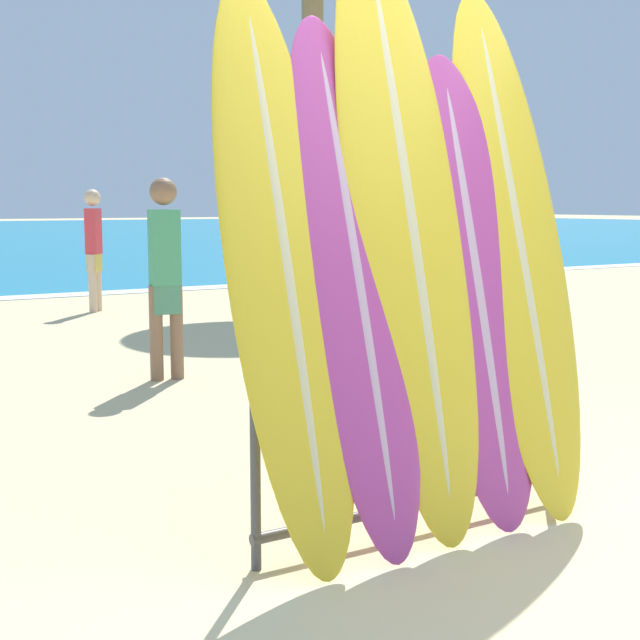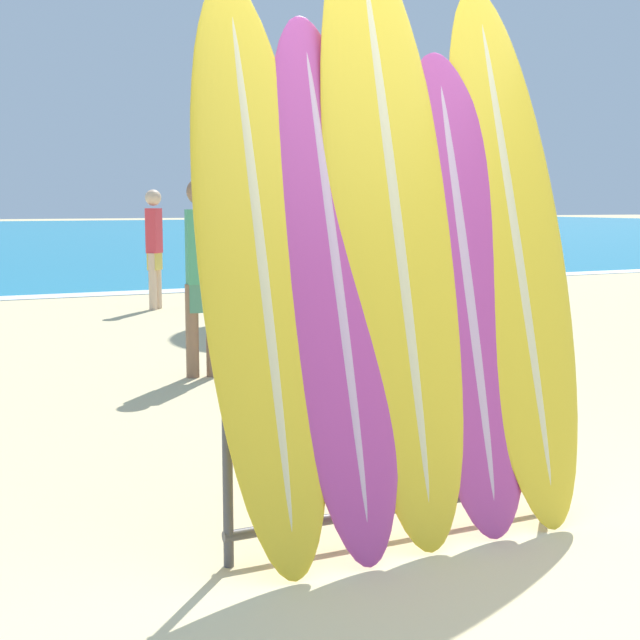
{
  "view_description": "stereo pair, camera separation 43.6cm",
  "coord_description": "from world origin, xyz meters",
  "px_view_note": "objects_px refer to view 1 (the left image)",
  "views": [
    {
      "loc": [
        -2.49,
        -2.31,
        1.39
      ],
      "look_at": [
        -0.25,
        1.39,
        0.82
      ],
      "focal_mm": 50.0,
      "sensor_mm": 36.0,
      "label": 1
    },
    {
      "loc": [
        -2.11,
        -2.51,
        1.39
      ],
      "look_at": [
        -0.25,
        1.39,
        0.82
      ],
      "focal_mm": 50.0,
      "sensor_mm": 36.0,
      "label": 2
    }
  ],
  "objects_px": {
    "person_near_water": "(165,271)",
    "person_mid_beach": "(94,245)",
    "surfboard_slot_1": "(354,280)",
    "surfboard_slot_3": "(475,287)",
    "surfboard_slot_0": "(284,266)",
    "surfboard_rack": "(419,432)",
    "surfboard_slot_2": "(407,229)",
    "surfboard_slot_4": "(516,247)"
  },
  "relations": [
    {
      "from": "surfboard_slot_0",
      "to": "surfboard_slot_4",
      "type": "distance_m",
      "value": 1.21
    },
    {
      "from": "surfboard_slot_0",
      "to": "person_near_water",
      "type": "height_order",
      "value": "surfboard_slot_0"
    },
    {
      "from": "surfboard_slot_0",
      "to": "surfboard_slot_1",
      "type": "distance_m",
      "value": 0.31
    },
    {
      "from": "surfboard_rack",
      "to": "surfboard_slot_1",
      "type": "distance_m",
      "value": 0.72
    },
    {
      "from": "surfboard_slot_0",
      "to": "person_mid_beach",
      "type": "height_order",
      "value": "surfboard_slot_0"
    },
    {
      "from": "surfboard_slot_0",
      "to": "surfboard_rack",
      "type": "bearing_deg",
      "value": -7.27
    },
    {
      "from": "surfboard_slot_0",
      "to": "surfboard_slot_2",
      "type": "bearing_deg",
      "value": 1.44
    },
    {
      "from": "person_mid_beach",
      "to": "person_near_water",
      "type": "bearing_deg",
      "value": -151.77
    },
    {
      "from": "surfboard_rack",
      "to": "person_near_water",
      "type": "distance_m",
      "value": 3.7
    },
    {
      "from": "surfboard_slot_2",
      "to": "surfboard_rack",
      "type": "bearing_deg",
      "value": -87.54
    },
    {
      "from": "surfboard_slot_4",
      "to": "person_near_water",
      "type": "distance_m",
      "value": 3.6
    },
    {
      "from": "surfboard_slot_3",
      "to": "person_mid_beach",
      "type": "distance_m",
      "value": 8.36
    },
    {
      "from": "surfboard_slot_3",
      "to": "surfboard_slot_0",
      "type": "bearing_deg",
      "value": 177.42
    },
    {
      "from": "surfboard_slot_2",
      "to": "surfboard_slot_4",
      "type": "bearing_deg",
      "value": -0.72
    },
    {
      "from": "surfboard_slot_0",
      "to": "surfboard_slot_2",
      "type": "xyz_separation_m",
      "value": [
        0.6,
        0.02,
        0.13
      ]
    },
    {
      "from": "surfboard_slot_0",
      "to": "surfboard_slot_2",
      "type": "relative_size",
      "value": 0.9
    },
    {
      "from": "surfboard_slot_3",
      "to": "surfboard_slot_2",
      "type": "bearing_deg",
      "value": 170.08
    },
    {
      "from": "surfboard_rack",
      "to": "surfboard_slot_1",
      "type": "xyz_separation_m",
      "value": [
        -0.3,
        0.05,
        0.65
      ]
    },
    {
      "from": "surfboard_slot_1",
      "to": "person_mid_beach",
      "type": "bearing_deg",
      "value": 79.82
    },
    {
      "from": "surfboard_slot_1",
      "to": "surfboard_slot_4",
      "type": "bearing_deg",
      "value": 2.03
    },
    {
      "from": "surfboard_slot_3",
      "to": "person_near_water",
      "type": "relative_size",
      "value": 1.29
    },
    {
      "from": "person_near_water",
      "to": "person_mid_beach",
      "type": "distance_m",
      "value": 4.78
    },
    {
      "from": "surfboard_rack",
      "to": "surfboard_slot_2",
      "type": "distance_m",
      "value": 0.85
    },
    {
      "from": "surfboard_slot_0",
      "to": "surfboard_slot_4",
      "type": "relative_size",
      "value": 0.97
    },
    {
      "from": "surfboard_slot_3",
      "to": "person_near_water",
      "type": "xyz_separation_m",
      "value": [
        -0.0,
        3.62,
        -0.16
      ]
    },
    {
      "from": "surfboard_slot_1",
      "to": "surfboard_slot_2",
      "type": "bearing_deg",
      "value": 7.71
    },
    {
      "from": "surfboard_rack",
      "to": "surfboard_slot_4",
      "type": "bearing_deg",
      "value": 7.93
    },
    {
      "from": "surfboard_slot_2",
      "to": "surfboard_slot_4",
      "type": "xyz_separation_m",
      "value": [
        0.61,
        -0.01,
        -0.09
      ]
    },
    {
      "from": "surfboard_rack",
      "to": "surfboard_slot_3",
      "type": "bearing_deg",
      "value": 6.3
    },
    {
      "from": "surfboard_slot_3",
      "to": "person_near_water",
      "type": "height_order",
      "value": "surfboard_slot_3"
    },
    {
      "from": "person_near_water",
      "to": "person_mid_beach",
      "type": "xyz_separation_m",
      "value": [
        0.88,
        4.69,
        -0.01
      ]
    },
    {
      "from": "surfboard_slot_4",
      "to": "person_near_water",
      "type": "relative_size",
      "value": 1.5
    },
    {
      "from": "surfboard_slot_3",
      "to": "surfboard_slot_4",
      "type": "xyz_separation_m",
      "value": [
        0.28,
        0.05,
        0.16
      ]
    },
    {
      "from": "surfboard_slot_3",
      "to": "surfboard_rack",
      "type": "bearing_deg",
      "value": -173.7
    },
    {
      "from": "surfboard_slot_2",
      "to": "surfboard_slot_1",
      "type": "bearing_deg",
      "value": -172.29
    },
    {
      "from": "person_near_water",
      "to": "surfboard_slot_2",
      "type": "bearing_deg",
      "value": -86.89
    },
    {
      "from": "surfboard_rack",
      "to": "surfboard_slot_1",
      "type": "height_order",
      "value": "surfboard_slot_1"
    },
    {
      "from": "surfboard_slot_1",
      "to": "surfboard_slot_4",
      "type": "distance_m",
      "value": 0.91
    },
    {
      "from": "surfboard_slot_3",
      "to": "person_mid_beach",
      "type": "height_order",
      "value": "surfboard_slot_3"
    },
    {
      "from": "surfboard_slot_0",
      "to": "surfboard_slot_3",
      "type": "distance_m",
      "value": 0.93
    },
    {
      "from": "surfboard_slot_0",
      "to": "surfboard_slot_4",
      "type": "xyz_separation_m",
      "value": [
        1.21,
        0.01,
        0.04
      ]
    },
    {
      "from": "person_mid_beach",
      "to": "surfboard_slot_1",
      "type": "bearing_deg",
      "value": -151.37
    }
  ]
}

